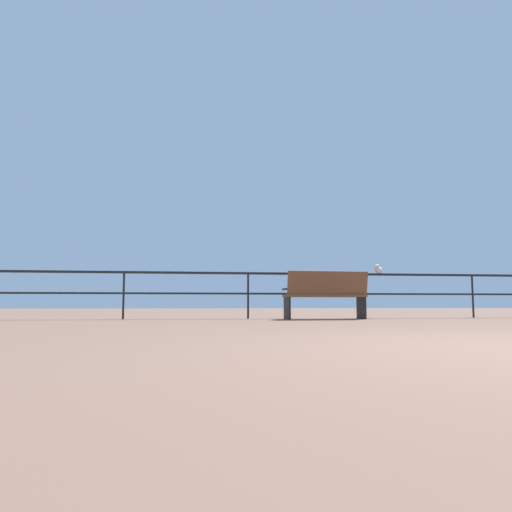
% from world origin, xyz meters
% --- Properties ---
extents(pier_railing, '(23.32, 0.05, 0.99)m').
position_xyz_m(pier_railing, '(0.00, 7.30, 0.74)').
color(pier_railing, black).
rests_on(pier_railing, ground_plane).
extents(bench_near_left, '(1.70, 0.72, 0.98)m').
position_xyz_m(bench_near_left, '(0.23, 6.65, 0.54)').
color(bench_near_left, brown).
rests_on(bench_near_left, ground_plane).
extents(seagull_on_rail, '(0.32, 0.35, 0.20)m').
position_xyz_m(seagull_on_rail, '(1.63, 7.29, 1.08)').
color(seagull_on_rail, silver).
rests_on(seagull_on_rail, pier_railing).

